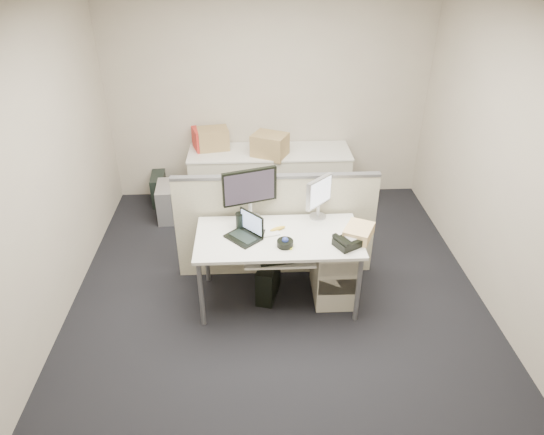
{
  "coord_description": "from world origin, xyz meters",
  "views": [
    {
      "loc": [
        -0.23,
        -3.67,
        3.13
      ],
      "look_at": [
        -0.05,
        0.15,
        0.84
      ],
      "focal_mm": 32.0,
      "sensor_mm": 36.0,
      "label": 1
    }
  ],
  "objects_px": {
    "monitor_main": "(250,195)",
    "laptop": "(243,228)",
    "desk_phone": "(348,242)",
    "desk": "(278,242)"
  },
  "relations": [
    {
      "from": "monitor_main",
      "to": "desk_phone",
      "type": "height_order",
      "value": "monitor_main"
    },
    {
      "from": "monitor_main",
      "to": "desk_phone",
      "type": "bearing_deg",
      "value": -48.26
    },
    {
      "from": "desk",
      "to": "laptop",
      "type": "relative_size",
      "value": 5.03
    },
    {
      "from": "desk",
      "to": "desk_phone",
      "type": "xyz_separation_m",
      "value": [
        0.6,
        -0.18,
        0.1
      ]
    },
    {
      "from": "desk_phone",
      "to": "monitor_main",
      "type": "bearing_deg",
      "value": 120.4
    },
    {
      "from": "laptop",
      "to": "monitor_main",
      "type": "bearing_deg",
      "value": 125.68
    },
    {
      "from": "monitor_main",
      "to": "laptop",
      "type": "distance_m",
      "value": 0.38
    },
    {
      "from": "monitor_main",
      "to": "laptop",
      "type": "relative_size",
      "value": 1.74
    },
    {
      "from": "monitor_main",
      "to": "desk_phone",
      "type": "relative_size",
      "value": 2.37
    },
    {
      "from": "desk",
      "to": "monitor_main",
      "type": "height_order",
      "value": "monitor_main"
    }
  ]
}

